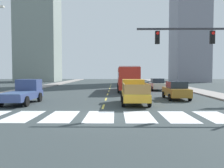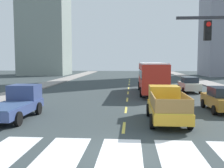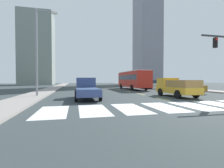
{
  "view_description": "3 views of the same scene",
  "coord_description": "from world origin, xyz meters",
  "px_view_note": "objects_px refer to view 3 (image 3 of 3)",
  "views": [
    {
      "loc": [
        0.9,
        -13.64,
        2.56
      ],
      "look_at": [
        0.5,
        14.76,
        1.18
      ],
      "focal_mm": 37.9,
      "sensor_mm": 36.0,
      "label": 1
    },
    {
      "loc": [
        0.41,
        -9.7,
        3.57
      ],
      "look_at": [
        -0.87,
        7.01,
        2.06
      ],
      "focal_mm": 41.86,
      "sensor_mm": 36.0,
      "label": 2
    },
    {
      "loc": [
        -7.8,
        -9.27,
        1.74
      ],
      "look_at": [
        -2.34,
        14.42,
        1.12
      ],
      "focal_mm": 25.8,
      "sensor_mm": 36.0,
      "label": 3
    }
  ],
  "objects_px": {
    "pickup_stakebed": "(174,88)",
    "streetlight_left": "(38,48)",
    "pickup_dark": "(87,89)",
    "city_bus": "(133,79)",
    "sedan_far": "(150,84)",
    "sedan_near_left": "(189,87)"
  },
  "relations": [
    {
      "from": "sedan_near_left",
      "to": "city_bus",
      "type": "bearing_deg",
      "value": 112.94
    },
    {
      "from": "pickup_dark",
      "to": "city_bus",
      "type": "height_order",
      "value": "city_bus"
    },
    {
      "from": "pickup_dark",
      "to": "city_bus",
      "type": "xyz_separation_m",
      "value": [
        9.29,
        12.71,
        1.03
      ]
    },
    {
      "from": "pickup_stakebed",
      "to": "sedan_far",
      "type": "bearing_deg",
      "value": 74.35
    },
    {
      "from": "city_bus",
      "to": "sedan_far",
      "type": "height_order",
      "value": "city_bus"
    },
    {
      "from": "pickup_dark",
      "to": "sedan_near_left",
      "type": "bearing_deg",
      "value": 13.15
    },
    {
      "from": "city_bus",
      "to": "streetlight_left",
      "type": "relative_size",
      "value": 1.2
    },
    {
      "from": "pickup_stakebed",
      "to": "sedan_near_left",
      "type": "height_order",
      "value": "pickup_stakebed"
    },
    {
      "from": "pickup_dark",
      "to": "sedan_far",
      "type": "height_order",
      "value": "pickup_dark"
    },
    {
      "from": "pickup_stakebed",
      "to": "pickup_dark",
      "type": "height_order",
      "value": "same"
    },
    {
      "from": "pickup_stakebed",
      "to": "pickup_dark",
      "type": "distance_m",
      "value": 9.21
    },
    {
      "from": "streetlight_left",
      "to": "sedan_far",
      "type": "bearing_deg",
      "value": 32.8
    },
    {
      "from": "pickup_dark",
      "to": "streetlight_left",
      "type": "height_order",
      "value": "streetlight_left"
    },
    {
      "from": "sedan_near_left",
      "to": "pickup_stakebed",
      "type": "bearing_deg",
      "value": -144.16
    },
    {
      "from": "city_bus",
      "to": "sedan_near_left",
      "type": "height_order",
      "value": "city_bus"
    },
    {
      "from": "sedan_near_left",
      "to": "sedan_far",
      "type": "relative_size",
      "value": 1.0
    },
    {
      "from": "sedan_near_left",
      "to": "streetlight_left",
      "type": "relative_size",
      "value": 0.49
    },
    {
      "from": "city_bus",
      "to": "sedan_near_left",
      "type": "xyz_separation_m",
      "value": [
        4.19,
        -9.65,
        -1.09
      ]
    },
    {
      "from": "pickup_stakebed",
      "to": "streetlight_left",
      "type": "xyz_separation_m",
      "value": [
        -13.91,
        2.7,
        4.03
      ]
    },
    {
      "from": "pickup_dark",
      "to": "streetlight_left",
      "type": "bearing_deg",
      "value": 151.23
    },
    {
      "from": "pickup_stakebed",
      "to": "streetlight_left",
      "type": "distance_m",
      "value": 14.73
    },
    {
      "from": "pickup_stakebed",
      "to": "sedan_far",
      "type": "distance_m",
      "value": 15.21
    }
  ]
}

